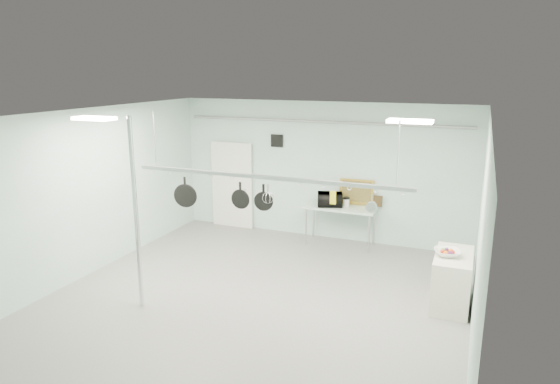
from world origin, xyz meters
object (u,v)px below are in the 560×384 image
at_px(skillet_left, 185,192).
at_px(pot_rack, 265,176).
at_px(microwave, 330,199).
at_px(skillet_mid, 240,195).
at_px(fruit_bowl, 447,253).
at_px(side_cabinet, 452,280).
at_px(chrome_pole, 136,215).
at_px(skillet_right, 264,197).
at_px(coffee_canister, 346,203).
at_px(prep_table, 341,209).

bearing_deg(skillet_left, pot_rack, -12.30).
height_order(pot_rack, microwave, pot_rack).
bearing_deg(skillet_mid, fruit_bowl, 17.35).
xyz_separation_m(pot_rack, microwave, (0.17, 3.23, -1.17)).
height_order(side_cabinet, skillet_left, skillet_left).
bearing_deg(microwave, fruit_bowl, 122.38).
distance_m(chrome_pole, skillet_right, 2.09).
xyz_separation_m(side_cabinet, skillet_right, (-2.98, -1.10, 1.42)).
relative_size(microwave, coffee_canister, 3.12).
bearing_deg(coffee_canister, skillet_mid, -106.21).
distance_m(prep_table, pot_rack, 3.61).
relative_size(microwave, skillet_right, 1.27).
relative_size(chrome_pole, pot_rack, 0.67).
relative_size(skillet_left, skillet_mid, 1.22).
bearing_deg(microwave, prep_table, 177.92).
xyz_separation_m(side_cabinet, coffee_canister, (-2.43, 2.23, 0.54)).
bearing_deg(side_cabinet, microwave, 142.52).
xyz_separation_m(pot_rack, fruit_bowl, (2.84, 1.01, -1.28)).
relative_size(prep_table, coffee_canister, 9.06).
bearing_deg(fruit_bowl, prep_table, 136.85).
distance_m(side_cabinet, pot_rack, 3.62).
bearing_deg(side_cabinet, coffee_canister, 137.45).
height_order(chrome_pole, skillet_mid, chrome_pole).
height_order(prep_table, coffee_canister, coffee_canister).
height_order(skillet_mid, skillet_right, same).
height_order(prep_table, fruit_bowl, fruit_bowl).
height_order(microwave, skillet_mid, skillet_mid).
height_order(prep_table, skillet_right, skillet_right).
bearing_deg(side_cabinet, skillet_mid, -162.08).
relative_size(coffee_canister, skillet_right, 0.41).
bearing_deg(skillet_right, skillet_left, 170.27).
xyz_separation_m(side_cabinet, fruit_bowl, (-0.11, -0.09, 0.50)).
height_order(coffee_canister, skillet_mid, skillet_mid).
bearing_deg(prep_table, side_cabinet, -40.79).
xyz_separation_m(microwave, fruit_bowl, (2.67, -2.22, -0.11)).
distance_m(pot_rack, skillet_right, 0.36).
xyz_separation_m(skillet_left, skillet_right, (1.50, 0.00, 0.06)).
relative_size(chrome_pole, skillet_mid, 7.03).
distance_m(pot_rack, fruit_bowl, 3.28).
bearing_deg(side_cabinet, chrome_pole, -157.59).
bearing_deg(skillet_left, chrome_pole, -124.78).
relative_size(chrome_pole, side_cabinet, 2.67).
relative_size(fruit_bowl, skillet_left, 0.76).
distance_m(side_cabinet, skillet_left, 4.81).
height_order(side_cabinet, skillet_mid, skillet_mid).
relative_size(prep_table, skillet_mid, 3.51).
bearing_deg(side_cabinet, pot_rack, -159.55).
distance_m(skillet_mid, skillet_right, 0.42).
xyz_separation_m(coffee_canister, skillet_left, (-2.04, -3.33, 0.81)).
bearing_deg(skillet_mid, skillet_right, 0.26).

